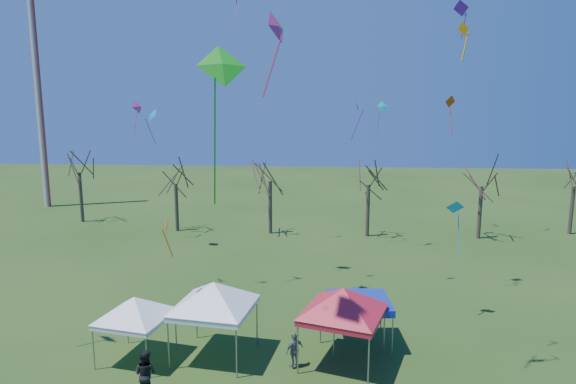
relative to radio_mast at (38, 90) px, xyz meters
name	(u,v)px	position (x,y,z in m)	size (l,w,h in m)	color
radio_mast	(38,90)	(0.00, 0.00, 0.00)	(0.70, 0.70, 25.00)	silver
tree_0	(78,154)	(7.15, -6.62, -6.01)	(3.83, 3.83, 8.44)	#3D2D21
tree_1	(175,166)	(17.23, -9.35, -6.71)	(3.42, 3.42, 7.54)	#3D2D21
tree_2	(270,162)	(25.63, -9.62, -6.21)	(3.71, 3.71, 8.18)	#3D2D21
tree_3	(369,166)	(34.03, -9.96, -6.42)	(3.59, 3.59, 7.91)	#3D2D21
tree_4	(483,167)	(43.36, -10.00, -6.44)	(3.58, 3.58, 7.89)	#3D2D21
tree_5	(576,169)	(51.72, -7.93, -6.77)	(3.39, 3.39, 7.46)	#3D2D21
tent_white_west	(134,301)	(22.01, -32.17, -9.73)	(3.82, 3.82, 3.44)	gray
tent_white_mid	(214,287)	(25.47, -31.63, -9.18)	(4.61, 4.61, 4.11)	gray
tent_red	(343,293)	(31.23, -31.88, -9.21)	(4.41, 4.41, 4.08)	gray
tent_blue	(359,303)	(32.07, -29.86, -10.45)	(3.06, 3.06, 2.23)	gray
person_dark	(146,374)	(23.44, -34.99, -11.54)	(0.94, 0.73, 1.93)	black
person_grey	(294,350)	(29.13, -32.30, -11.70)	(0.93, 0.39, 1.59)	slate
kite_2	(137,107)	(15.36, -12.67, -1.55)	(0.90, 1.22, 2.75)	#FB3794
kite_22	(357,108)	(32.80, -12.48, -1.59)	(0.94, 0.93, 3.01)	#56169E
kite_13	(152,115)	(17.35, -15.09, -2.12)	(1.22, 1.23, 2.74)	#0B88AA
kite_12	(450,102)	(40.44, -9.79, -1.15)	(1.10, 0.85, 3.28)	#DE3D0B
kite_27	(277,28)	(28.75, -35.88, 1.35)	(0.90, 1.23, 2.79)	#E1326A
kite_1	(166,226)	(23.56, -31.98, -6.33)	(0.45, 0.85, 1.90)	#FF4D0D
kite_17	(455,208)	(37.15, -26.39, -6.50)	(0.99, 0.69, 2.92)	#1591E8
kite_5	(222,67)	(27.53, -38.91, -0.07)	(1.63, 1.36, 4.50)	#189C18
kite_9	(464,31)	(35.46, -32.77, 1.59)	(0.48, 0.62, 1.49)	#FFA40D
kite_19	(382,107)	(34.57, -13.83, -1.50)	(0.92, 0.67, 2.28)	#0CBDB3
kite_25	(461,9)	(35.67, -31.36, 2.59)	(0.70, 0.69, 1.51)	#5E169E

